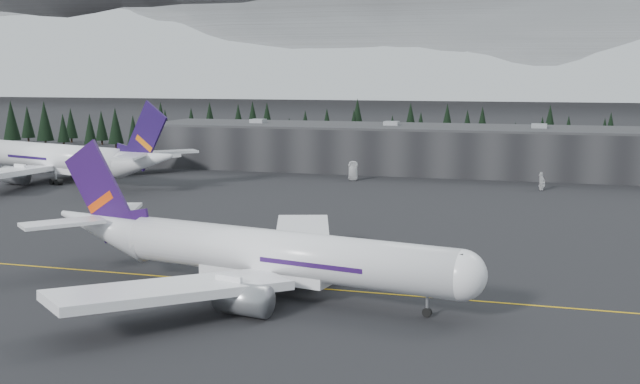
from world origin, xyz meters
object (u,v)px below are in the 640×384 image
(gse_vehicle_b, at_px, (542,187))
(terminal, at_px, (427,149))
(jet_main, at_px, (248,251))
(gse_vehicle_a, at_px, (353,178))
(jet_parked, at_px, (68,159))

(gse_vehicle_b, bearing_deg, terminal, -139.84)
(jet_main, bearing_deg, gse_vehicle_a, 107.72)
(terminal, height_order, gse_vehicle_a, terminal)
(terminal, relative_size, jet_main, 2.62)
(jet_main, relative_size, jet_parked, 0.88)
(jet_parked, relative_size, gse_vehicle_a, 13.86)
(terminal, relative_size, gse_vehicle_b, 37.30)
(terminal, xyz_separation_m, gse_vehicle_a, (-14.67, -25.29, -5.60))
(jet_main, distance_m, gse_vehicle_a, 106.12)
(gse_vehicle_a, bearing_deg, gse_vehicle_b, -5.04)
(terminal, distance_m, jet_main, 130.56)
(jet_main, distance_m, gse_vehicle_b, 106.50)
(jet_parked, bearing_deg, gse_vehicle_b, -153.83)
(jet_main, relative_size, gse_vehicle_b, 14.24)
(terminal, bearing_deg, jet_parked, -149.79)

